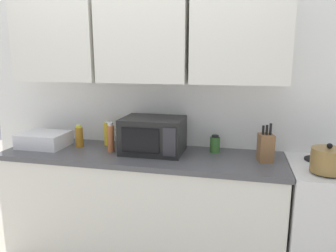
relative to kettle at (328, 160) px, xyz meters
name	(u,v)px	position (x,y,z in m)	size (l,w,h in m)	color
wall_back_with_cabinets	(148,66)	(-1.33, 0.39, 0.58)	(3.09, 0.38, 2.60)	white
counter_run	(141,205)	(-1.33, 0.16, -0.54)	(2.22, 0.63, 0.90)	white
kettle	(328,160)	(0.00, 0.00, 0.00)	(0.22, 0.22, 0.19)	olive
microwave	(153,135)	(-1.24, 0.21, 0.05)	(0.48, 0.37, 0.28)	black
dish_rack	(44,140)	(-2.18, 0.16, -0.03)	(0.38, 0.30, 0.12)	silver
knife_block	(266,147)	(-0.38, 0.18, 0.01)	(0.12, 0.14, 0.28)	brown
bottle_green_oil	(215,144)	(-0.75, 0.32, -0.03)	(0.08, 0.08, 0.14)	#386B2D
bottle_spice_jar	(111,138)	(-1.57, 0.15, 0.02)	(0.06, 0.06, 0.24)	#BC6638
bottle_yellow_mustard	(108,134)	(-1.67, 0.33, 0.01)	(0.07, 0.07, 0.21)	gold
bottle_amber_vinegar	(79,137)	(-1.89, 0.23, 0.00)	(0.07, 0.07, 0.19)	#AD701E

